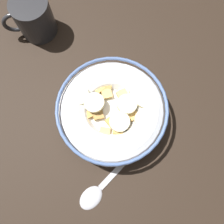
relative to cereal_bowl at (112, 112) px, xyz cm
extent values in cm
cube|color=black|center=(0.02, 0.00, -4.12)|extent=(109.72, 109.72, 2.00)
cylinder|color=white|center=(0.02, 0.00, -2.82)|extent=(10.65, 10.65, 0.60)
torus|color=white|center=(0.02, 0.00, -0.25)|extent=(19.36, 19.36, 5.75)
torus|color=#4C6699|center=(0.02, 0.00, 2.33)|extent=(19.38, 19.38, 0.60)
cylinder|color=white|center=(0.02, 0.00, 0.32)|extent=(15.91, 15.91, 0.40)
cube|color=#AD7F42|center=(-0.61, -4.89, 1.08)|extent=(2.49, 2.48, 0.90)
cube|color=tan|center=(2.37, 3.42, 0.85)|extent=(2.38, 2.39, 0.85)
cube|color=tan|center=(-3.05, 1.76, 0.92)|extent=(2.45, 2.42, 0.96)
cube|color=#AD7F42|center=(-4.84, -2.90, 1.05)|extent=(2.08, 2.03, 0.94)
cube|color=#AD7F42|center=(-3.70, -4.91, 1.06)|extent=(2.05, 2.12, 1.01)
cube|color=#B78947|center=(-3.75, 5.84, 1.02)|extent=(2.50, 2.48, 0.93)
cube|color=#B78947|center=(0.63, 1.88, 0.85)|extent=(2.37, 2.36, 0.86)
cube|color=tan|center=(5.20, 1.40, 1.03)|extent=(2.09, 2.07, 0.87)
cube|color=tan|center=(0.35, -3.20, 1.01)|extent=(1.88, 1.87, 0.83)
cube|color=tan|center=(-2.57, -2.14, 1.10)|extent=(2.01, 2.00, 0.84)
cube|color=tan|center=(0.23, 5.67, 0.97)|extent=(2.49, 2.50, 0.86)
cube|color=#AD7F42|center=(2.56, 0.35, 1.10)|extent=(1.93, 1.97, 0.91)
cube|color=tan|center=(1.11, -4.66, 1.11)|extent=(2.29, 2.30, 0.83)
cube|color=#B78947|center=(4.49, -0.56, 0.91)|extent=(2.08, 2.15, 1.02)
cube|color=tan|center=(2.50, -2.42, 1.11)|extent=(2.49, 2.51, 0.93)
cube|color=#B78947|center=(-0.47, 3.59, 1.06)|extent=(2.36, 2.40, 0.97)
cylinder|color=#F4EABC|center=(2.65, -1.85, 2.28)|extent=(4.95, 4.91, 1.20)
cylinder|color=#F4EABC|center=(-4.71, 3.42, 1.83)|extent=(3.57, 3.53, 1.09)
cylinder|color=#F9EFC6|center=(-5.92, -0.16, 2.20)|extent=(4.50, 4.46, 1.15)
cylinder|color=#F4EABC|center=(-2.63, 0.09, 2.19)|extent=(4.72, 4.68, 1.35)
cylinder|color=beige|center=(4.76, -3.95, 2.14)|extent=(4.98, 4.97, 1.20)
cylinder|color=#F4EABC|center=(-0.54, 2.53, 1.97)|extent=(4.85, 4.85, 0.90)
ellipsoid|color=#A5A5AD|center=(7.89, 13.11, -2.72)|extent=(5.56, 5.07, 0.80)
cube|color=#A5A5AD|center=(1.39, 9.53, -2.94)|extent=(9.51, 5.85, 0.36)
cylinder|color=#262628|center=(9.17, -22.72, 0.81)|extent=(7.42, 7.42, 7.85)
torus|color=#262628|center=(12.87, -22.72, 0.81)|extent=(5.20, 0.80, 5.20)
camera|label=1|loc=(3.23, 10.52, 40.39)|focal=37.45mm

